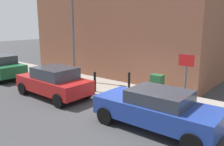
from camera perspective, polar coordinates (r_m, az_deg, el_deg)
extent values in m
plane|color=#38383A|center=(9.98, 2.74, -8.81)|extent=(80.00, 80.00, 0.00)
cube|color=gray|center=(15.24, -11.43, -1.30)|extent=(2.70, 30.00, 0.15)
cube|color=brown|center=(17.30, 4.63, 16.61)|extent=(6.95, 12.61, 9.81)
cube|color=navy|center=(8.16, 10.65, -9.09)|extent=(1.73, 4.25, 0.65)
cube|color=#2D333D|center=(7.93, 11.62, -5.73)|extent=(1.52, 1.96, 0.45)
cylinder|color=black|center=(8.48, -1.64, -10.39)|extent=(0.22, 0.64, 0.64)
cylinder|color=black|center=(9.68, 4.60, -7.50)|extent=(0.22, 0.64, 0.64)
cylinder|color=black|center=(7.06, 19.00, -16.02)|extent=(0.22, 0.64, 0.64)
cylinder|color=black|center=(8.46, 22.83, -11.46)|extent=(0.22, 0.64, 0.64)
cube|color=maroon|center=(11.75, -14.19, -2.63)|extent=(1.78, 4.04, 0.64)
cube|color=#2D333D|center=(11.48, -13.83, 0.00)|extent=(1.54, 2.02, 0.55)
cylinder|color=black|center=(12.62, -20.99, -3.56)|extent=(0.23, 0.64, 0.64)
cylinder|color=black|center=(13.44, -15.00, -2.22)|extent=(0.23, 0.64, 0.64)
cylinder|color=black|center=(10.26, -12.94, -6.62)|extent=(0.23, 0.64, 0.64)
cylinder|color=black|center=(11.25, -6.37, -4.69)|extent=(0.23, 0.64, 0.64)
cylinder|color=black|center=(18.88, -25.72, 1.08)|extent=(0.23, 0.64, 0.64)
cylinder|color=black|center=(16.02, -20.94, -0.32)|extent=(0.23, 0.64, 0.64)
cube|color=#1E4C28|center=(10.75, 10.93, -3.39)|extent=(0.40, 0.55, 1.15)
cube|color=#333333|center=(10.91, 10.82, -6.10)|extent=(0.46, 0.61, 0.08)
cylinder|color=black|center=(11.67, 4.20, -2.47)|extent=(0.12, 0.12, 0.95)
sphere|color=black|center=(11.55, 4.23, -0.09)|extent=(0.14, 0.14, 0.14)
cylinder|color=black|center=(11.76, -4.22, -2.34)|extent=(0.12, 0.12, 0.95)
sphere|color=black|center=(11.65, -4.26, 0.01)|extent=(0.14, 0.14, 0.14)
cylinder|color=#59595B|center=(9.36, 17.52, -2.46)|extent=(0.08, 0.08, 2.30)
cube|color=white|center=(9.16, 17.83, 2.97)|extent=(0.03, 0.56, 0.40)
cube|color=red|center=(9.15, 17.80, 2.96)|extent=(0.01, 0.60, 0.44)
cylinder|color=#59595B|center=(13.95, -9.51, 9.29)|extent=(0.14, 0.14, 5.50)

